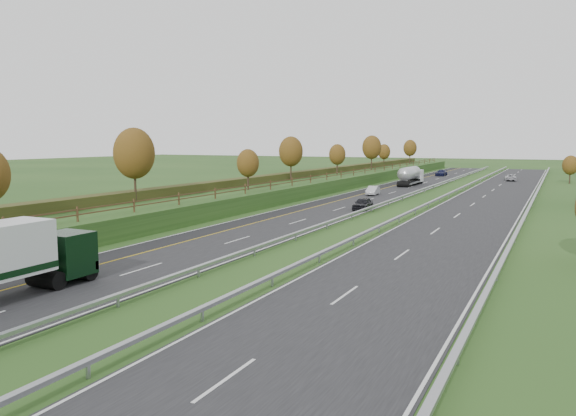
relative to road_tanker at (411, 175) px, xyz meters
name	(u,v)px	position (x,y,z in m)	size (l,w,h in m)	color
ground	(410,205)	(7.82, -32.23, -1.86)	(400.00, 400.00, 0.00)	#244619
near_carriageway	(363,199)	(-0.18, -27.23, -1.84)	(10.50, 200.00, 0.04)	black
far_carriageway	(484,204)	(16.32, -27.23, -1.84)	(10.50, 200.00, 0.04)	black
hard_shoulder	(339,198)	(-3.93, -27.23, -1.84)	(3.00, 200.00, 0.04)	black
lane_markings	(407,201)	(6.22, -27.35, -1.81)	(26.75, 200.00, 0.01)	silver
embankment_left	(283,189)	(-13.18, -27.23, -0.86)	(12.00, 200.00, 2.00)	#244619
hedge_left	(271,178)	(-15.18, -27.23, 0.69)	(2.20, 180.00, 1.10)	#343C18
fence_left	(308,178)	(-8.68, -27.65, 0.87)	(0.12, 189.06, 1.20)	#422B19
median_barrier_near	(402,196)	(5.52, -27.23, -1.25)	(0.32, 200.00, 0.71)	#96999F
median_barrier_far	(440,198)	(10.62, -27.23, -1.25)	(0.32, 200.00, 0.71)	#96999F
outer_barrier_far	(532,202)	(22.12, -27.23, -1.25)	(0.32, 200.00, 0.71)	#96999F
trees_left	(274,154)	(-12.82, -30.60, 4.51)	(6.64, 164.30, 7.66)	#2D2116
road_tanker	(411,175)	(0.00, 0.00, 0.00)	(2.40, 11.22, 3.46)	silver
car_dark_near	(363,204)	(3.92, -39.79, -1.09)	(1.74, 4.32, 1.47)	black
car_silver_mid	(373,191)	(-0.55, -21.50, -1.13)	(1.46, 4.18, 1.38)	silver
car_small_far	(441,173)	(-0.20, 30.91, -1.11)	(2.00, 4.91, 1.43)	#121538
car_oncoming	(510,178)	(15.85, 20.30, -1.16)	(2.21, 4.79, 1.33)	silver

